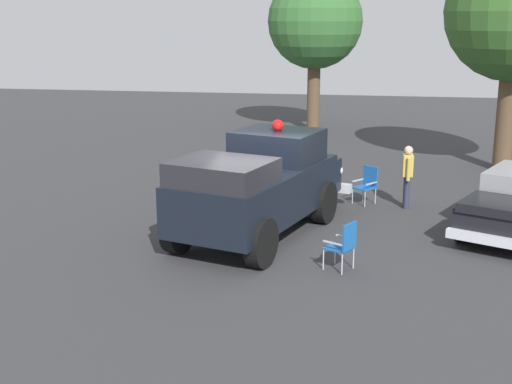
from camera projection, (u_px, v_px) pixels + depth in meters
ground_plane at (264, 244)px, 15.59m from camera, size 60.00×60.00×0.00m
vintage_fire_truck at (261, 184)px, 16.02m from camera, size 6.33×3.89×2.59m
lawn_chair_by_car at (367, 182)px, 18.80m from camera, size 0.69×0.69×1.02m
lawn_chair_spare at (344, 243)px, 13.83m from camera, size 0.67×0.67×1.02m
spectator_standing at (407, 172)px, 18.29m from camera, size 0.64×0.27×1.68m
oak_tree_distant at (315, 22)px, 29.59m from camera, size 4.08×4.08×6.78m
traffic_cone at (171, 190)px, 19.07m from camera, size 0.40×0.40×0.64m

